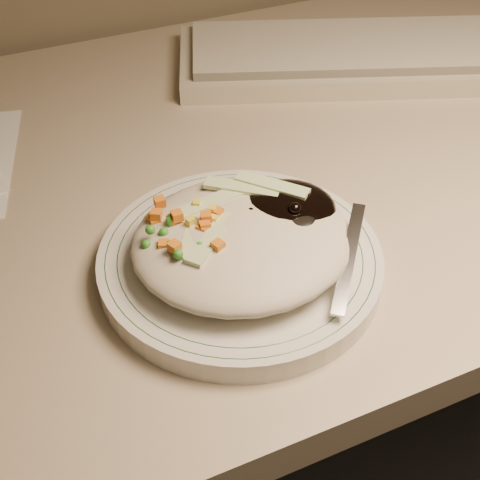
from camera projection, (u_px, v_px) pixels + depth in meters
name	position (u px, v px, depth m)	size (l,w,h in m)	color
desk	(218.00, 286.00, 0.87)	(1.40, 0.70, 0.74)	tan
plate	(240.00, 262.00, 0.59)	(0.25, 0.25, 0.02)	silver
plate_rim	(240.00, 254.00, 0.59)	(0.24, 0.24, 0.00)	#144723
meal	(245.00, 234.00, 0.57)	(0.21, 0.19, 0.05)	beige
keyboard	(371.00, 55.00, 0.89)	(0.54, 0.35, 0.04)	#B2AB92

